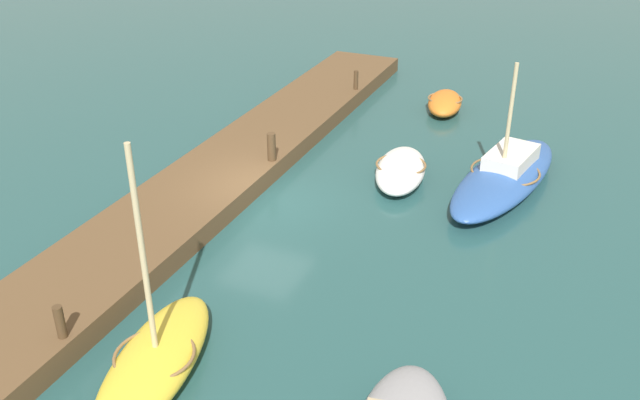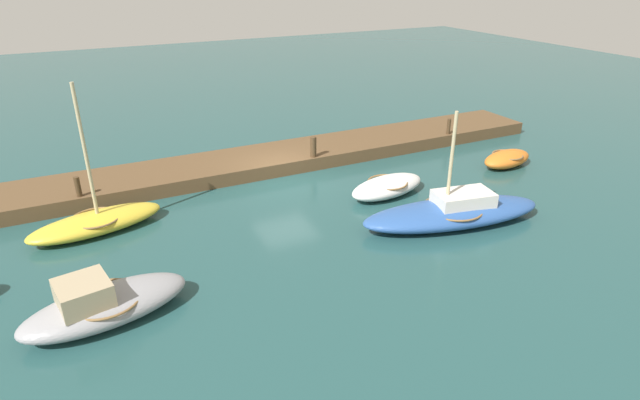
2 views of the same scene
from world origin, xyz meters
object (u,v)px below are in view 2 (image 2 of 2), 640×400
(sailboat_blue, at_px, (453,212))
(mooring_post_mid_west, at_px, (313,147))
(mooring_post_mid_east, at_px, (78,187))
(rowboat_yellow, at_px, (96,222))
(mooring_post_west, at_px, (449,126))
(dinghy_orange, at_px, (507,159))
(motorboat_grey, at_px, (103,304))
(rowboat_white, at_px, (387,186))

(sailboat_blue, xyz_separation_m, mooring_post_mid_west, (2.10, -7.00, 0.58))
(sailboat_blue, distance_m, mooring_post_mid_east, 13.65)
(rowboat_yellow, xyz_separation_m, mooring_post_west, (-16.76, -2.03, 0.59))
(rowboat_yellow, distance_m, mooring_post_west, 16.89)
(dinghy_orange, bearing_deg, sailboat_blue, 20.86)
(rowboat_yellow, relative_size, mooring_post_mid_west, 5.65)
(mooring_post_mid_west, bearing_deg, mooring_post_west, 180.00)
(motorboat_grey, bearing_deg, mooring_post_west, -166.83)
(dinghy_orange, relative_size, mooring_post_mid_west, 3.15)
(motorboat_grey, bearing_deg, sailboat_blue, 171.53)
(rowboat_yellow, bearing_deg, dinghy_orange, 163.57)
(mooring_post_mid_west, bearing_deg, rowboat_white, 109.78)
(mooring_post_west, height_order, mooring_post_mid_west, mooring_post_mid_west)
(rowboat_yellow, distance_m, mooring_post_mid_east, 2.14)
(sailboat_blue, relative_size, mooring_post_west, 9.05)
(motorboat_grey, xyz_separation_m, rowboat_yellow, (-0.30, -5.31, -0.11))
(rowboat_yellow, xyz_separation_m, mooring_post_mid_west, (-9.25, -2.03, 0.67))
(rowboat_yellow, bearing_deg, mooring_post_mid_east, -91.51)
(motorboat_grey, relative_size, mooring_post_mid_east, 5.94)
(dinghy_orange, bearing_deg, mooring_post_west, -91.61)
(rowboat_yellow, relative_size, mooring_post_mid_east, 6.76)
(rowboat_yellow, height_order, sailboat_blue, rowboat_yellow)
(sailboat_blue, xyz_separation_m, mooring_post_west, (-5.40, -7.00, 0.51))
(dinghy_orange, height_order, mooring_post_mid_east, mooring_post_mid_east)
(mooring_post_west, distance_m, mooring_post_mid_west, 7.50)
(dinghy_orange, relative_size, mooring_post_mid_east, 3.77)
(motorboat_grey, distance_m, sailboat_blue, 11.66)
(sailboat_blue, distance_m, mooring_post_west, 8.86)
(rowboat_yellow, xyz_separation_m, dinghy_orange, (-17.24, 1.55, -0.02))
(mooring_post_mid_west, xyz_separation_m, mooring_post_mid_east, (9.60, 0.00, -0.07))
(motorboat_grey, distance_m, mooring_post_mid_west, 12.06)
(rowboat_white, distance_m, sailboat_blue, 3.22)
(dinghy_orange, bearing_deg, mooring_post_mid_east, -20.82)
(motorboat_grey, xyz_separation_m, sailboat_blue, (-11.66, -0.33, -0.03))
(mooring_post_mid_east, bearing_deg, motorboat_grey, 90.35)
(rowboat_white, bearing_deg, dinghy_orange, 171.75)
(rowboat_yellow, distance_m, mooring_post_mid_west, 9.50)
(rowboat_white, distance_m, mooring_post_mid_east, 11.67)
(dinghy_orange, bearing_deg, rowboat_yellow, -14.47)
(sailboat_blue, xyz_separation_m, mooring_post_mid_east, (11.70, -7.00, 0.50))
(rowboat_white, bearing_deg, mooring_post_mid_west, -80.89)
(rowboat_yellow, bearing_deg, rowboat_white, 158.95)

